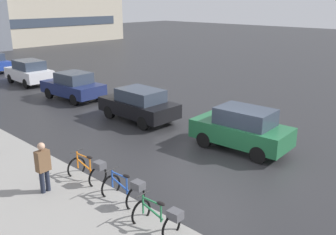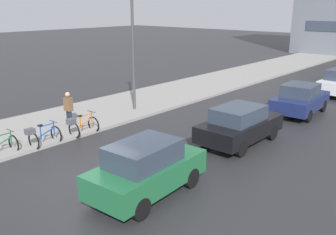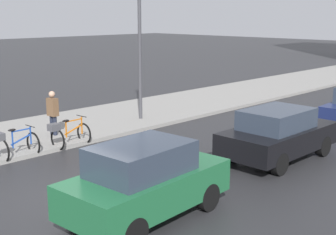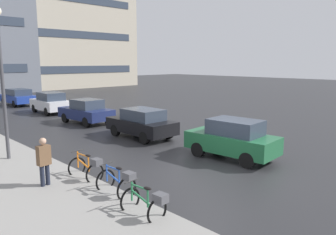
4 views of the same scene
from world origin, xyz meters
name	(u,v)px [view 1 (image 1 of 4)]	position (x,y,z in m)	size (l,w,h in m)	color
ground_plane	(221,170)	(0.00, 0.00, 0.00)	(140.00, 140.00, 0.00)	#28282B
bicycle_nearest	(160,217)	(-4.14, -1.08, 0.47)	(0.77, 1.37, 0.93)	black
bicycle_second	(126,190)	(-3.83, 0.60, 0.50)	(0.79, 1.38, 0.97)	black
bicycle_third	(90,170)	(-3.76, 2.45, 0.49)	(0.79, 1.43, 0.99)	black
car_green	(242,129)	(2.09, 0.56, 0.85)	(1.98, 3.92, 1.69)	#1E6038
car_black	(139,104)	(1.85, 6.26, 0.80)	(1.90, 4.07, 1.58)	black
car_navy	(73,86)	(1.95, 12.15, 0.80)	(2.14, 4.08, 1.61)	navy
car_white	(29,72)	(2.20, 18.06, 0.85)	(1.94, 3.96, 1.67)	silver
pedestrian	(43,166)	(-5.13, 2.78, 0.96)	(0.42, 0.27, 1.71)	#1E2333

